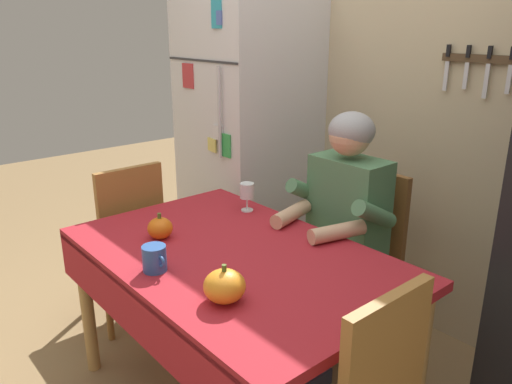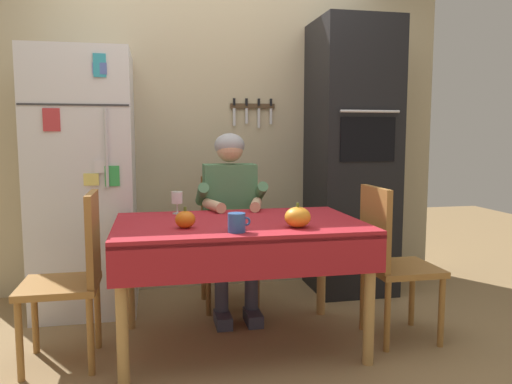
{
  "view_description": "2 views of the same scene",
  "coord_description": "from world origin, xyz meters",
  "px_view_note": "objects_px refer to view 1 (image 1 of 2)",
  "views": [
    {
      "loc": [
        1.46,
        -1.02,
        1.61
      ],
      "look_at": [
        0.07,
        0.16,
        1.0
      ],
      "focal_mm": 35.15,
      "sensor_mm": 36.0,
      "label": 1
    },
    {
      "loc": [
        -0.48,
        -2.71,
        1.24
      ],
      "look_at": [
        0.12,
        0.2,
        0.89
      ],
      "focal_mm": 35.2,
      "sensor_mm": 36.0,
      "label": 2
    }
  ],
  "objects_px": {
    "wine_glass": "(247,192)",
    "refrigerator": "(249,142)",
    "pumpkin_medium": "(160,228)",
    "seated_person": "(338,221)",
    "dining_table": "(230,272)",
    "pumpkin_large": "(225,286)",
    "coffee_mug": "(155,258)",
    "chair_behind_person": "(360,254)",
    "chair_left_side": "(125,238)"
  },
  "relations": [
    {
      "from": "dining_table",
      "to": "coffee_mug",
      "type": "bearing_deg",
      "value": -102.07
    },
    {
      "from": "chair_behind_person",
      "to": "pumpkin_medium",
      "type": "relative_size",
      "value": 8.15
    },
    {
      "from": "seated_person",
      "to": "pumpkin_large",
      "type": "relative_size",
      "value": 8.82
    },
    {
      "from": "pumpkin_large",
      "to": "wine_glass",
      "type": "bearing_deg",
      "value": 135.66
    },
    {
      "from": "chair_behind_person",
      "to": "chair_left_side",
      "type": "height_order",
      "value": "same"
    },
    {
      "from": "chair_behind_person",
      "to": "coffee_mug",
      "type": "relative_size",
      "value": 7.9
    },
    {
      "from": "refrigerator",
      "to": "pumpkin_large",
      "type": "bearing_deg",
      "value": -42.28
    },
    {
      "from": "dining_table",
      "to": "chair_behind_person",
      "type": "height_order",
      "value": "chair_behind_person"
    },
    {
      "from": "coffee_mug",
      "to": "chair_behind_person",
      "type": "bearing_deg",
      "value": 84.25
    },
    {
      "from": "dining_table",
      "to": "pumpkin_medium",
      "type": "relative_size",
      "value": 12.27
    },
    {
      "from": "wine_glass",
      "to": "pumpkin_medium",
      "type": "distance_m",
      "value": 0.5
    },
    {
      "from": "refrigerator",
      "to": "dining_table",
      "type": "xyz_separation_m",
      "value": [
        0.95,
        -0.88,
        -0.24
      ]
    },
    {
      "from": "chair_left_side",
      "to": "wine_glass",
      "type": "bearing_deg",
      "value": 34.52
    },
    {
      "from": "wine_glass",
      "to": "coffee_mug",
      "type": "bearing_deg",
      "value": -67.89
    },
    {
      "from": "refrigerator",
      "to": "coffee_mug",
      "type": "distance_m",
      "value": 1.48
    },
    {
      "from": "coffee_mug",
      "to": "dining_table",
      "type": "bearing_deg",
      "value": 77.93
    },
    {
      "from": "refrigerator",
      "to": "chair_left_side",
      "type": "height_order",
      "value": "refrigerator"
    },
    {
      "from": "wine_glass",
      "to": "pumpkin_medium",
      "type": "xyz_separation_m",
      "value": [
        0.02,
        -0.5,
        -0.05
      ]
    },
    {
      "from": "refrigerator",
      "to": "pumpkin_medium",
      "type": "xyz_separation_m",
      "value": [
        0.64,
        -1.01,
        -0.11
      ]
    },
    {
      "from": "refrigerator",
      "to": "coffee_mug",
      "type": "relative_size",
      "value": 15.28
    },
    {
      "from": "wine_glass",
      "to": "refrigerator",
      "type": "bearing_deg",
      "value": 139.9
    },
    {
      "from": "chair_left_side",
      "to": "pumpkin_medium",
      "type": "bearing_deg",
      "value": -10.26
    },
    {
      "from": "refrigerator",
      "to": "seated_person",
      "type": "height_order",
      "value": "refrigerator"
    },
    {
      "from": "chair_behind_person",
      "to": "pumpkin_medium",
      "type": "height_order",
      "value": "chair_behind_person"
    },
    {
      "from": "wine_glass",
      "to": "pumpkin_large",
      "type": "xyz_separation_m",
      "value": [
        0.61,
        -0.6,
        -0.04
      ]
    },
    {
      "from": "dining_table",
      "to": "wine_glass",
      "type": "distance_m",
      "value": 0.53
    },
    {
      "from": "wine_glass",
      "to": "seated_person",
      "type": "bearing_deg",
      "value": 32.25
    },
    {
      "from": "chair_left_side",
      "to": "pumpkin_medium",
      "type": "relative_size",
      "value": 8.15
    },
    {
      "from": "seated_person",
      "to": "wine_glass",
      "type": "xyz_separation_m",
      "value": [
        -0.38,
        -0.24,
        0.1
      ]
    },
    {
      "from": "chair_behind_person",
      "to": "coffee_mug",
      "type": "xyz_separation_m",
      "value": [
        -0.11,
        -1.09,
        0.28
      ]
    },
    {
      "from": "pumpkin_medium",
      "to": "refrigerator",
      "type": "bearing_deg",
      "value": 122.04
    },
    {
      "from": "chair_behind_person",
      "to": "pumpkin_large",
      "type": "bearing_deg",
      "value": -77.3
    },
    {
      "from": "chair_behind_person",
      "to": "coffee_mug",
      "type": "distance_m",
      "value": 1.13
    },
    {
      "from": "pumpkin_large",
      "to": "pumpkin_medium",
      "type": "bearing_deg",
      "value": 170.35
    },
    {
      "from": "coffee_mug",
      "to": "seated_person",
      "type": "bearing_deg",
      "value": 83.06
    },
    {
      "from": "chair_left_side",
      "to": "wine_glass",
      "type": "relative_size",
      "value": 6.61
    },
    {
      "from": "seated_person",
      "to": "pumpkin_large",
      "type": "height_order",
      "value": "seated_person"
    },
    {
      "from": "chair_behind_person",
      "to": "wine_glass",
      "type": "relative_size",
      "value": 6.61
    },
    {
      "from": "refrigerator",
      "to": "seated_person",
      "type": "xyz_separation_m",
      "value": [
        1.0,
        -0.28,
        -0.16
      ]
    },
    {
      "from": "seated_person",
      "to": "chair_left_side",
      "type": "xyz_separation_m",
      "value": [
        -0.95,
        -0.63,
        -0.23
      ]
    },
    {
      "from": "pumpkin_medium",
      "to": "chair_behind_person",
      "type": "bearing_deg",
      "value": 68.69
    },
    {
      "from": "pumpkin_large",
      "to": "dining_table",
      "type": "bearing_deg",
      "value": 139.98
    },
    {
      "from": "seated_person",
      "to": "pumpkin_medium",
      "type": "distance_m",
      "value": 0.82
    },
    {
      "from": "refrigerator",
      "to": "wine_glass",
      "type": "distance_m",
      "value": 0.81
    },
    {
      "from": "chair_behind_person",
      "to": "wine_glass",
      "type": "xyz_separation_m",
      "value": [
        -0.38,
        -0.43,
        0.33
      ]
    },
    {
      "from": "pumpkin_medium",
      "to": "pumpkin_large",
      "type": "bearing_deg",
      "value": -9.65
    },
    {
      "from": "wine_glass",
      "to": "pumpkin_medium",
      "type": "bearing_deg",
      "value": -87.8
    },
    {
      "from": "wine_glass",
      "to": "chair_behind_person",
      "type": "bearing_deg",
      "value": 48.45
    },
    {
      "from": "refrigerator",
      "to": "pumpkin_medium",
      "type": "relative_size",
      "value": 15.77
    },
    {
      "from": "chair_left_side",
      "to": "wine_glass",
      "type": "height_order",
      "value": "chair_left_side"
    }
  ]
}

